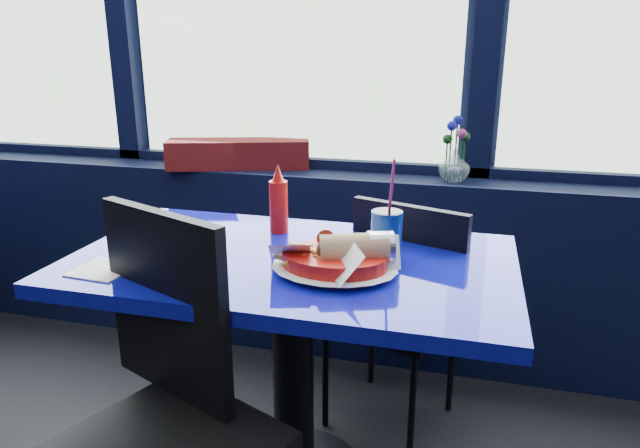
% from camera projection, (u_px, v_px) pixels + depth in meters
% --- Properties ---
extents(window_sill, '(5.00, 0.26, 0.80)m').
position_uv_depth(window_sill, '(288.00, 257.00, 2.54)').
color(window_sill, black).
rests_on(window_sill, ground).
extents(near_table, '(1.20, 0.70, 0.75)m').
position_uv_depth(near_table, '(292.00, 317.00, 1.62)').
color(near_table, black).
rests_on(near_table, ground).
extents(chair_near_front, '(0.56, 0.56, 0.95)m').
position_uv_depth(chair_near_front, '(166.00, 396.00, 1.30)').
color(chair_near_front, black).
rests_on(chair_near_front, ground).
extents(chair_near_back, '(0.49, 0.50, 0.86)m').
position_uv_depth(chair_near_back, '(397.00, 303.00, 1.87)').
color(chair_near_back, black).
rests_on(chair_near_back, ground).
extents(planter_box, '(0.62, 0.33, 0.12)m').
position_uv_depth(planter_box, '(239.00, 154.00, 2.44)').
color(planter_box, maroon).
rests_on(planter_box, window_sill).
extents(flower_vase, '(0.13, 0.14, 0.25)m').
position_uv_depth(flower_vase, '(455.00, 162.00, 2.19)').
color(flower_vase, silver).
rests_on(flower_vase, window_sill).
extents(food_basket, '(0.30, 0.29, 0.11)m').
position_uv_depth(food_basket, '(337.00, 259.00, 1.45)').
color(food_basket, red).
rests_on(food_basket, near_table).
extents(ketchup_bottle, '(0.06, 0.06, 0.21)m').
position_uv_depth(ketchup_bottle, '(279.00, 203.00, 1.75)').
color(ketchup_bottle, red).
rests_on(ketchup_bottle, near_table).
extents(soda_cup, '(0.08, 0.08, 0.28)m').
position_uv_depth(soda_cup, '(386.00, 234.00, 1.53)').
color(soda_cup, navy).
rests_on(soda_cup, near_table).
extents(napkin, '(0.15, 0.15, 0.00)m').
position_uv_depth(napkin, '(104.00, 269.00, 1.47)').
color(napkin, white).
rests_on(napkin, near_table).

